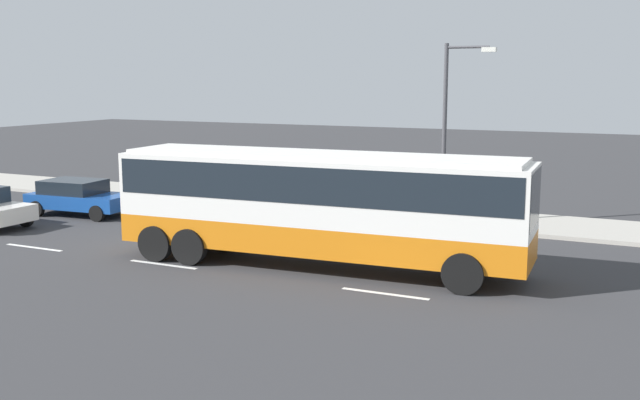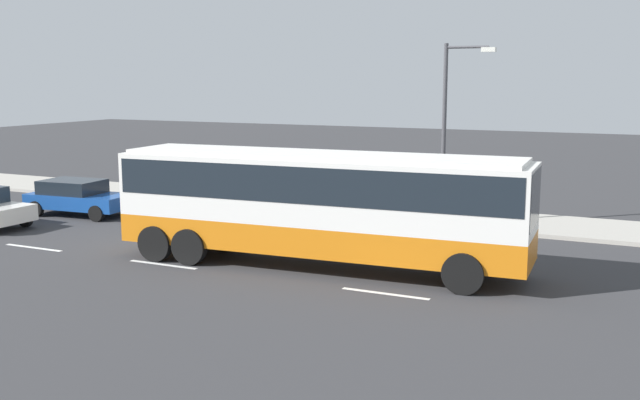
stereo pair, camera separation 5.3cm
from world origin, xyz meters
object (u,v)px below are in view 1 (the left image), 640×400
Objects in this scene: pedestrian_near_curb at (446,190)px; pedestrian_at_crossing at (312,190)px; coach_bus at (319,197)px; street_lamp at (450,121)px; car_blue_saloon at (79,196)px.

pedestrian_near_curb is 1.16× the size of pedestrian_at_crossing.
coach_bus is 1.86× the size of street_lamp.
coach_bus is 8.20× the size of pedestrian_at_crossing.
car_blue_saloon is 2.51× the size of pedestrian_near_curb.
pedestrian_at_crossing is at bearing 113.97° from coach_bus.
pedestrian_at_crossing is at bearing 21.84° from car_blue_saloon.
pedestrian_near_curb is at bearing -67.59° from pedestrian_at_crossing.
car_blue_saloon is 14.87m from pedestrian_near_curb.
pedestrian_at_crossing is at bearing -165.10° from pedestrian_near_curb.
coach_bus is 8.69m from pedestrian_at_crossing.
pedestrian_near_curb is (1.23, 9.07, -0.95)m from coach_bus.
pedestrian_near_curb is 0.26× the size of street_lamp.
street_lamp reaches higher than pedestrian_near_curb.
street_lamp is at bearing 10.60° from car_blue_saloon.
car_blue_saloon is 15.21m from street_lamp.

